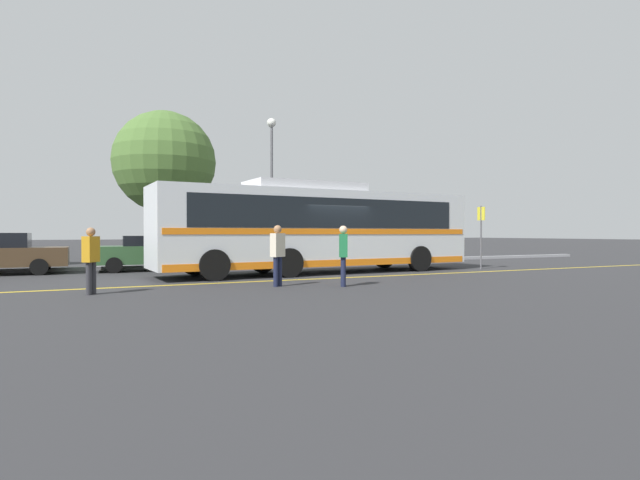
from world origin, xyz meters
The scene contains 11 objects.
ground_plane centered at (0.00, 0.00, 0.00)m, with size 220.00×220.00×0.00m, color #2D2D30.
lane_strip_0 centered at (-0.21, -1.79, 0.00)m, with size 0.20×32.35×0.01m, color gold.
curb_strip centered at (-0.21, 5.63, 0.07)m, with size 40.35×0.36×0.15m, color #99999E.
transit_bus centered at (-0.22, 0.41, 1.75)m, with size 12.78×3.20×3.38m.
parked_car_1 centered at (-5.93, 4.39, 0.73)m, with size 4.34×1.92×1.40m.
pedestrian_0 centered at (-8.12, -3.19, 0.93)m, with size 0.42×0.47×1.65m.
pedestrian_1 centered at (-1.66, -4.20, 0.98)m, with size 0.38×0.47×1.72m.
pedestrian_2 centered at (-3.34, -3.42, 0.99)m, with size 0.47×0.40×1.73m.
bus_stop_sign centered at (6.76, -0.64, 1.67)m, with size 0.07×0.40×2.65m.
street_lamp centered at (0.25, 7.08, 4.94)m, with size 0.46×0.46×7.28m.
tree_0 centered at (-4.53, 10.00, 5.17)m, with size 5.17×5.17×7.76m.
Camera 1 is at (-8.25, -16.63, 1.51)m, focal length 28.00 mm.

